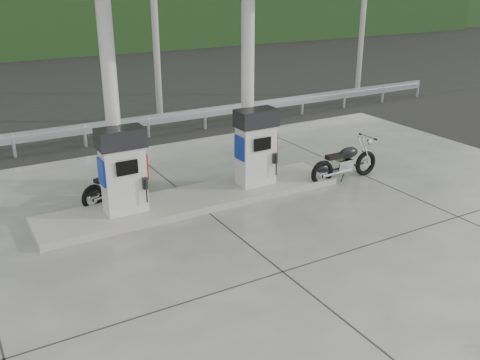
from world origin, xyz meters
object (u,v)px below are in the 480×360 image
motorcycle_left (115,183)px  motorcycle_right (345,163)px  gas_pump_left (123,171)px  gas_pump_right (256,147)px

motorcycle_left → motorcycle_right: motorcycle_right is taller
gas_pump_left → motorcycle_right: bearing=-6.1°
motorcycle_left → motorcycle_right: size_ratio=0.89×
gas_pump_right → motorcycle_left: bearing=161.7°
gas_pump_left → motorcycle_left: (0.10, 1.03, -0.65)m
motorcycle_left → gas_pump_right: bearing=-41.4°
gas_pump_left → motorcycle_left: gas_pump_left is taller
motorcycle_left → motorcycle_right: 5.57m
gas_pump_left → motorcycle_right: size_ratio=0.94×
motorcycle_right → gas_pump_left: bearing=173.0°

